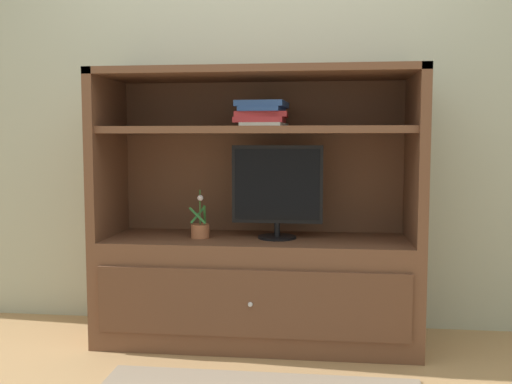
{
  "coord_description": "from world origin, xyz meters",
  "views": [
    {
      "loc": [
        0.35,
        -2.61,
        1.08
      ],
      "look_at": [
        0.0,
        0.35,
        0.81
      ],
      "focal_mm": 40.42,
      "sensor_mm": 36.0,
      "label": 1
    }
  ],
  "objects_px": {
    "media_console": "(257,256)",
    "potted_plant": "(200,229)",
    "tv_monitor": "(277,189)",
    "magazine_stack": "(262,114)"
  },
  "relations": [
    {
      "from": "media_console",
      "to": "potted_plant",
      "type": "height_order",
      "value": "media_console"
    },
    {
      "from": "potted_plant",
      "to": "magazine_stack",
      "type": "relative_size",
      "value": 0.73
    },
    {
      "from": "tv_monitor",
      "to": "potted_plant",
      "type": "xyz_separation_m",
      "value": [
        -0.41,
        -0.03,
        -0.21
      ]
    },
    {
      "from": "media_console",
      "to": "tv_monitor",
      "type": "xyz_separation_m",
      "value": [
        0.11,
        -0.01,
        0.36
      ]
    },
    {
      "from": "tv_monitor",
      "to": "potted_plant",
      "type": "relative_size",
      "value": 1.92
    },
    {
      "from": "tv_monitor",
      "to": "magazine_stack",
      "type": "bearing_deg",
      "value": 179.88
    },
    {
      "from": "media_console",
      "to": "magazine_stack",
      "type": "height_order",
      "value": "media_console"
    },
    {
      "from": "media_console",
      "to": "tv_monitor",
      "type": "height_order",
      "value": "media_console"
    },
    {
      "from": "media_console",
      "to": "tv_monitor",
      "type": "bearing_deg",
      "value": -5.29
    },
    {
      "from": "potted_plant",
      "to": "magazine_stack",
      "type": "xyz_separation_m",
      "value": [
        0.33,
        0.03,
        0.61
      ]
    }
  ]
}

